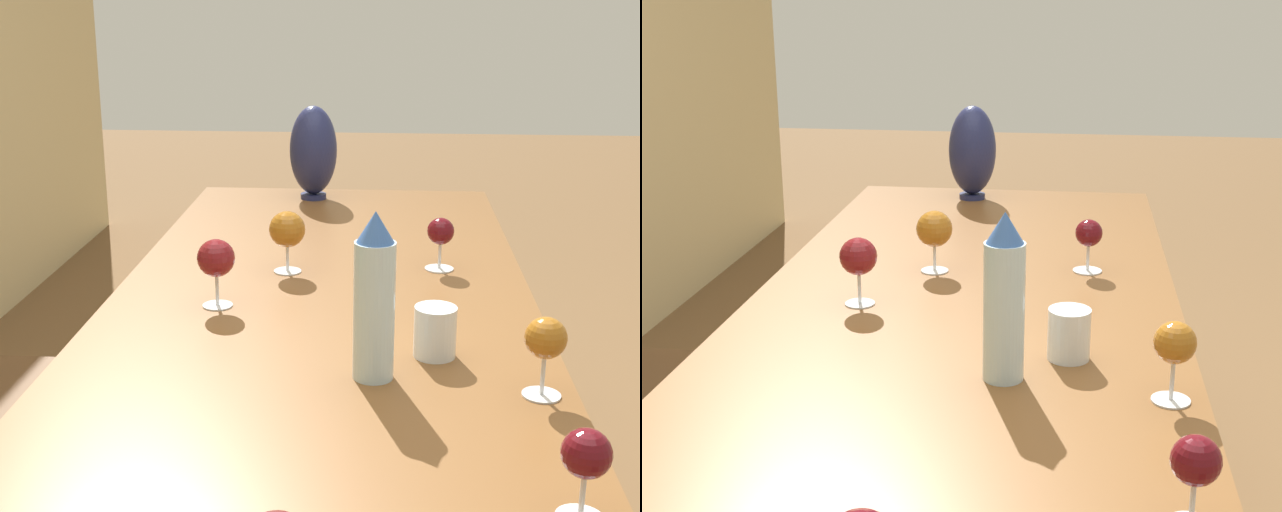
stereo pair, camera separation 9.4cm
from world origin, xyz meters
TOP-DOWN VIEW (x-y plane):
  - dining_table at (0.00, 0.00)m, footprint 2.55×0.88m
  - water_bottle at (-0.12, -0.11)m, footprint 0.07×0.07m
  - water_tumbler at (-0.03, -0.22)m, footprint 0.07×0.07m
  - vase at (1.15, 0.09)m, footprint 0.14×0.14m
  - wine_glass_0 at (-0.17, -0.38)m, footprint 0.07×0.07m
  - wine_glass_1 at (-0.52, -0.37)m, footprint 0.06×0.06m
  - wine_glass_2 at (0.43, 0.09)m, footprint 0.08×0.08m
  - wine_glass_5 at (0.47, -0.25)m, footprint 0.07×0.07m
  - wine_glass_6 at (0.19, 0.20)m, footprint 0.08×0.08m

SIDE VIEW (x-z plane):
  - dining_table at x=0.00m, z-range 0.30..1.04m
  - water_tumbler at x=-0.03m, z-range 0.74..0.83m
  - wine_glass_5 at x=0.47m, z-range 0.76..0.88m
  - wine_glass_1 at x=-0.52m, z-range 0.76..0.88m
  - wine_glass_0 at x=-0.17m, z-range 0.77..0.90m
  - wine_glass_2 at x=0.43m, z-range 0.77..0.91m
  - wine_glass_6 at x=0.19m, z-range 0.77..0.91m
  - water_bottle at x=-0.12m, z-range 0.74..1.02m
  - vase at x=1.15m, z-range 0.74..1.02m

